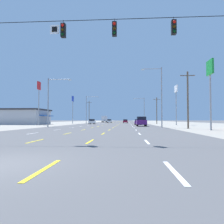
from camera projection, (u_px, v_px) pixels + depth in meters
ground_plane at (115, 124)px, 72.30m from camera, size 572.00×572.00×0.00m
lot_apron_left at (43, 124)px, 73.97m from camera, size 28.00×440.00×0.01m
lot_apron_right at (190, 124)px, 70.64m from camera, size 28.00×440.00×0.01m
lane_markings at (119, 122)px, 110.69m from camera, size 10.64×227.60×0.01m
signal_span_wire at (69, 59)px, 14.34m from camera, size 27.69×0.52×9.40m
suv_far_right_nearest at (141, 121)px, 44.63m from camera, size 1.98×4.90×1.98m
sedan_far_right_near at (138, 122)px, 56.91m from camera, size 1.80×4.50×1.46m
hatchback_far_left_mid at (92, 121)px, 67.55m from camera, size 1.72×3.90×1.54m
sedan_inner_right_midfar at (125, 121)px, 84.66m from camera, size 1.80×4.50×1.46m
hatchback_inner_left_far at (109, 121)px, 92.98m from camera, size 1.72×3.90×1.54m
box_truck_far_left_farther at (105, 119)px, 108.05m from camera, size 2.40×7.20×3.23m
storefront_left_row_1 at (22, 117)px, 60.98m from camera, size 14.63×11.52×4.34m
pole_sign_left_row_1 at (39, 93)px, 52.91m from camera, size 0.24×1.73×10.73m
pole_sign_left_row_2 at (73, 103)px, 73.23m from camera, size 0.24×1.92×9.37m
pole_sign_right_row_0 at (210, 77)px, 27.62m from camera, size 0.24×1.98×9.04m
pole_sign_right_row_1 at (176, 94)px, 53.54m from camera, size 0.24×2.71×9.87m
streetlight_left_row_0 at (51, 98)px, 38.92m from camera, size 4.31×0.26×8.89m
streetlight_right_row_0 at (160, 93)px, 37.64m from camera, size 3.62×0.26×10.56m
streetlight_left_row_1 at (88, 107)px, 75.90m from camera, size 4.51×0.26×9.72m
streetlight_right_row_1 at (143, 109)px, 74.57m from camera, size 3.85×0.26×8.98m
utility_pole_right_row_0 at (188, 99)px, 32.36m from camera, size 2.20×0.26×8.62m
utility_pole_right_row_1 at (157, 110)px, 67.98m from camera, size 2.20×0.26×8.40m
utility_pole_left_row_2 at (89, 111)px, 99.16m from camera, size 2.20×0.26×9.92m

